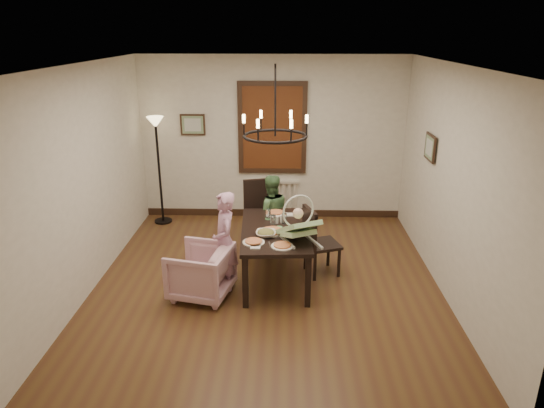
# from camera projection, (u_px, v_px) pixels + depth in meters

# --- Properties ---
(room_shell) EXTENTS (4.51, 5.00, 2.81)m
(room_shell) POSITION_uv_depth(u_px,v_px,m) (268.00, 175.00, 6.27)
(room_shell) COLOR #4D2D1A
(room_shell) RESTS_ON ground
(dining_table) EXTENTS (0.95, 1.59, 0.72)m
(dining_table) POSITION_uv_depth(u_px,v_px,m) (275.00, 235.00, 6.34)
(dining_table) COLOR black
(dining_table) RESTS_ON room_shell
(chair_far) EXTENTS (0.55, 0.55, 1.04)m
(chair_far) POSITION_uv_depth(u_px,v_px,m) (261.00, 215.00, 7.36)
(chair_far) COLOR black
(chair_far) RESTS_ON room_shell
(chair_right) EXTENTS (0.54, 0.54, 0.97)m
(chair_right) POSITION_uv_depth(u_px,v_px,m) (322.00, 240.00, 6.55)
(chair_right) COLOR black
(chair_right) RESTS_ON room_shell
(armchair) EXTENTS (0.86, 0.85, 0.66)m
(armchair) POSITION_uv_depth(u_px,v_px,m) (201.00, 272.00, 6.04)
(armchair) COLOR #D3A1B7
(armchair) RESTS_ON room_shell
(elderly_woman) EXTENTS (0.36, 0.45, 1.08)m
(elderly_woman) POSITION_uv_depth(u_px,v_px,m) (225.00, 249.00, 6.16)
(elderly_woman) COLOR #C48AAB
(elderly_woman) RESTS_ON room_shell
(seated_man) EXTENTS (0.55, 0.47, 0.99)m
(seated_man) POSITION_uv_depth(u_px,v_px,m) (270.00, 220.00, 7.21)
(seated_man) COLOR #497244
(seated_man) RESTS_ON room_shell
(baby_bouncer) EXTENTS (0.65, 0.74, 0.40)m
(baby_bouncer) POSITION_uv_depth(u_px,v_px,m) (298.00, 226.00, 5.90)
(baby_bouncer) COLOR #B0DD98
(baby_bouncer) RESTS_ON dining_table
(salad_bowl) EXTENTS (0.30, 0.30, 0.08)m
(salad_bowl) POSITION_uv_depth(u_px,v_px,m) (266.00, 233.00, 6.08)
(salad_bowl) COLOR white
(salad_bowl) RESTS_ON dining_table
(pizza_platter) EXTENTS (0.31, 0.31, 0.04)m
(pizza_platter) POSITION_uv_depth(u_px,v_px,m) (272.00, 231.00, 6.18)
(pizza_platter) COLOR tan
(pizza_platter) RESTS_ON dining_table
(drinking_glass) EXTENTS (0.07, 0.07, 0.15)m
(drinking_glass) POSITION_uv_depth(u_px,v_px,m) (273.00, 220.00, 6.40)
(drinking_glass) COLOR silver
(drinking_glass) RESTS_ON dining_table
(window_blinds) EXTENTS (1.00, 0.03, 1.40)m
(window_blinds) POSITION_uv_depth(u_px,v_px,m) (272.00, 128.00, 8.17)
(window_blinds) COLOR brown
(window_blinds) RESTS_ON room_shell
(radiator) EXTENTS (0.92, 0.12, 0.62)m
(radiator) POSITION_uv_depth(u_px,v_px,m) (272.00, 198.00, 8.62)
(radiator) COLOR silver
(radiator) RESTS_ON room_shell
(picture_back) EXTENTS (0.42, 0.03, 0.36)m
(picture_back) POSITION_uv_depth(u_px,v_px,m) (193.00, 125.00, 8.20)
(picture_back) COLOR black
(picture_back) RESTS_ON room_shell
(picture_right) EXTENTS (0.03, 0.42, 0.36)m
(picture_right) POSITION_uv_depth(u_px,v_px,m) (430.00, 147.00, 6.63)
(picture_right) COLOR black
(picture_right) RESTS_ON room_shell
(floor_lamp) EXTENTS (0.30, 0.30, 1.80)m
(floor_lamp) POSITION_uv_depth(u_px,v_px,m) (159.00, 172.00, 8.17)
(floor_lamp) COLOR black
(floor_lamp) RESTS_ON room_shell
(chandelier) EXTENTS (0.80, 0.80, 0.04)m
(chandelier) POSITION_uv_depth(u_px,v_px,m) (275.00, 136.00, 5.90)
(chandelier) COLOR black
(chandelier) RESTS_ON room_shell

